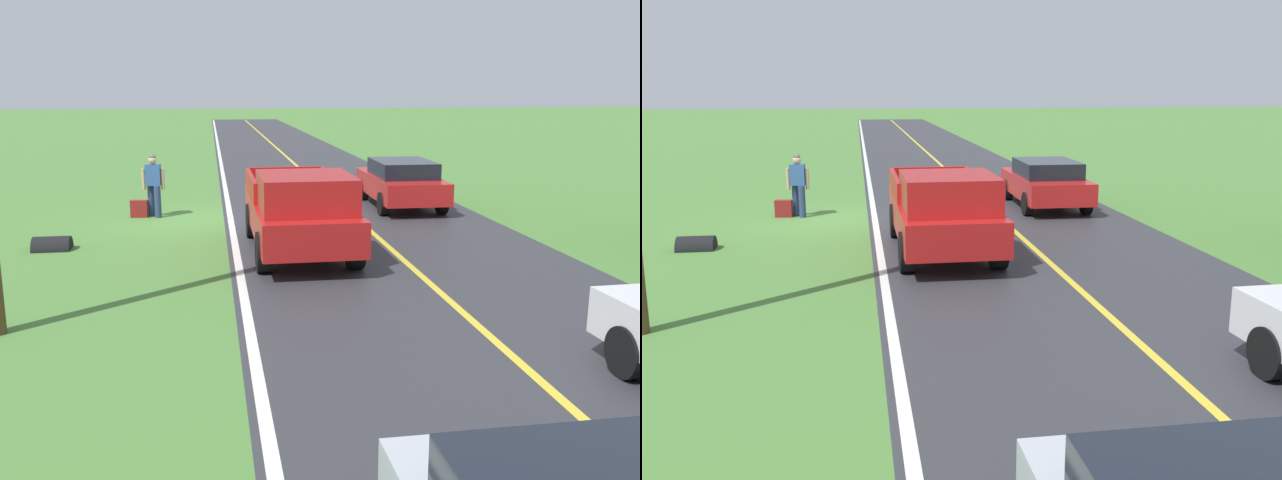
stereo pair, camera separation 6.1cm
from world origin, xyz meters
TOP-DOWN VIEW (x-y plane):
  - ground_plane at (0.00, 0.00)m, footprint 200.00×200.00m
  - road_surface at (-4.53, 0.00)m, footprint 7.19×120.00m
  - lane_edge_line at (-1.12, 0.00)m, footprint 0.16×117.60m
  - lane_centre_line at (-4.53, 0.00)m, footprint 0.14×117.60m
  - hitchhiker_walking at (0.94, -0.72)m, footprint 0.62×0.53m
  - suitcase_carried at (1.36, -0.68)m, footprint 0.48×0.24m
  - pickup_truck_passing at (-2.49, 4.25)m, footprint 2.12×5.41m
  - sedan_near_oncoming at (-6.24, -1.22)m, footprint 1.99×4.43m
  - drainage_culvert at (2.90, 3.05)m, footprint 0.80×0.60m

SIDE VIEW (x-z plane):
  - ground_plane at x=0.00m, z-range 0.00..0.00m
  - drainage_culvert at x=2.90m, z-range -0.30..0.30m
  - road_surface at x=-4.53m, z-range 0.00..0.00m
  - lane_edge_line at x=-1.12m, z-range 0.00..0.01m
  - lane_centre_line at x=-4.53m, z-range 0.00..0.01m
  - suitcase_carried at x=1.36m, z-range 0.00..0.48m
  - sedan_near_oncoming at x=-6.24m, z-range 0.05..1.46m
  - pickup_truck_passing at x=-2.49m, z-range 0.06..1.88m
  - hitchhiker_walking at x=0.94m, z-range 0.11..1.85m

